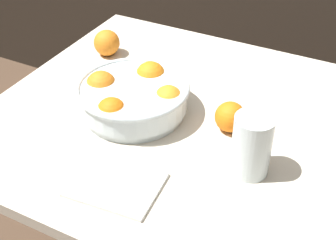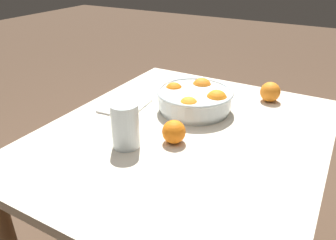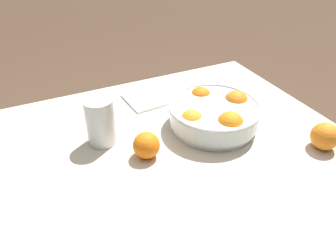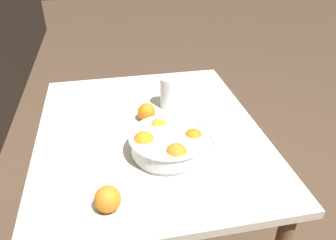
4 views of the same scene
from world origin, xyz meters
TOP-DOWN VIEW (x-y plane):
  - dining_table at (0.00, 0.00)m, footprint 1.01×0.85m
  - fruit_bowl at (-0.16, -0.04)m, footprint 0.27×0.27m
  - juice_glass at (0.16, -0.11)m, footprint 0.08×0.08m
  - orange_loose_near_bowl at (0.08, 0.00)m, footprint 0.07×0.07m
  - orange_loose_front at (-0.38, 0.17)m, footprint 0.08×0.08m
  - napkin at (-0.06, -0.28)m, footprint 0.19×0.15m

SIDE VIEW (x-z plane):
  - dining_table at x=0.00m, z-range 0.28..1.02m
  - napkin at x=-0.06m, z-range 0.74..0.75m
  - orange_loose_near_bowl at x=0.08m, z-range 0.74..0.81m
  - orange_loose_front at x=-0.38m, z-range 0.74..0.82m
  - fruit_bowl at x=-0.16m, z-range 0.74..0.83m
  - juice_glass at x=0.16m, z-range 0.74..0.87m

